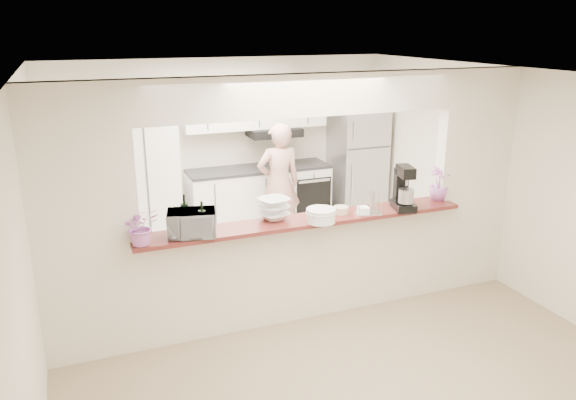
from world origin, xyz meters
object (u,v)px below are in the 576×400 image
stand_mixer (404,190)px  refrigerator (357,165)px  person (279,185)px  toaster_oven (192,223)px

stand_mixer → refrigerator: bearing=70.6°
stand_mixer → person: person is taller
refrigerator → person: 1.65m
stand_mixer → person: 2.30m
toaster_oven → stand_mixer: size_ratio=0.93×
person → refrigerator: bearing=-156.8°
refrigerator → person: refrigerator is taller
person → toaster_oven: bearing=54.2°
refrigerator → toaster_oven: refrigerator is taller
toaster_oven → refrigerator: bearing=53.7°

